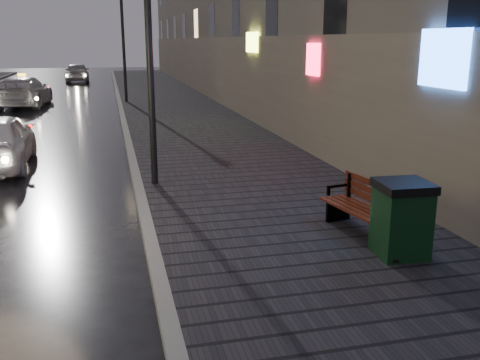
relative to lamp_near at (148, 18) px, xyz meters
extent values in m
cube|color=black|center=(2.05, 15.00, -3.41)|extent=(4.60, 58.00, 0.15)
cube|color=slate|center=(-0.35, 15.00, -3.41)|extent=(0.20, 58.00, 0.15)
cylinder|color=black|center=(0.00, 0.00, -0.84)|extent=(0.14, 0.14, 5.00)
cylinder|color=black|center=(0.00, 16.00, -0.84)|extent=(0.14, 0.14, 5.00)
cube|color=black|center=(2.99, -4.48, -3.16)|extent=(0.45, 0.13, 0.36)
cube|color=black|center=(3.18, -4.44, -2.85)|extent=(0.06, 0.06, 0.62)
cube|color=black|center=(2.94, -4.48, -2.73)|extent=(0.38, 0.11, 0.04)
cube|color=black|center=(2.76, -3.16, -3.16)|extent=(0.45, 0.13, 0.36)
cube|color=black|center=(2.95, -3.13, -2.85)|extent=(0.06, 0.06, 0.62)
cube|color=black|center=(2.72, -3.17, -2.73)|extent=(0.38, 0.11, 0.04)
cube|color=#4C1D10|center=(2.87, -3.82, -2.96)|extent=(0.82, 1.67, 0.04)
cube|color=#4C1D10|center=(3.09, -3.78, -2.70)|extent=(0.30, 1.59, 0.36)
cube|color=black|center=(3.00, -4.73, -2.87)|extent=(0.68, 0.68, 0.94)
cube|color=black|center=(3.00, -4.73, -2.34)|extent=(0.74, 0.74, 0.12)
imported|color=silver|center=(-4.74, 16.17, -2.78)|extent=(2.35, 5.03, 1.42)
imported|color=#929198|center=(-3.03, 31.57, -2.77)|extent=(1.82, 4.27, 1.44)
camera|label=1|loc=(-0.84, -11.00, -0.41)|focal=40.00mm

